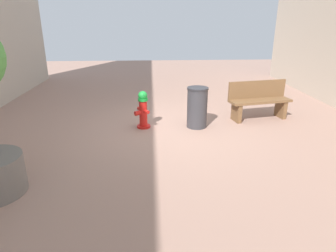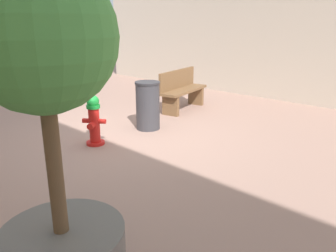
% 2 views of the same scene
% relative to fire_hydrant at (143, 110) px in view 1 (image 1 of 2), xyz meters
% --- Properties ---
extents(ground_plane, '(23.40, 23.40, 0.00)m').
position_rel_fire_hydrant_xyz_m(ground_plane, '(-0.65, 0.11, -0.44)').
color(ground_plane, '#9E7A6B').
extents(fire_hydrant, '(0.37, 0.38, 0.87)m').
position_rel_fire_hydrant_xyz_m(fire_hydrant, '(0.00, 0.00, 0.00)').
color(fire_hydrant, red).
rests_on(fire_hydrant, ground_plane).
extents(bench_near, '(1.61, 0.73, 0.95)m').
position_rel_fire_hydrant_xyz_m(bench_near, '(-2.89, -0.51, 0.05)').
color(bench_near, brown).
rests_on(bench_near, ground_plane).
extents(trash_bin, '(0.49, 0.49, 0.94)m').
position_rel_fire_hydrant_xyz_m(trash_bin, '(-1.25, 0.02, 0.04)').
color(trash_bin, '#38383D').
rests_on(trash_bin, ground_plane).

